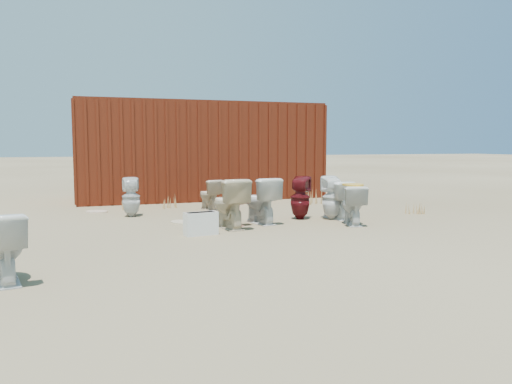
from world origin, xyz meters
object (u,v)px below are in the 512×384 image
object	(u,v)px
toilet_front_c	(260,201)
toilet_back_e	(332,198)
toilet_front_a	(5,248)
toilet_front_pink	(231,204)
loose_tank	(201,224)
toilet_front_maroon	(300,198)
toilet_back_beige_right	(210,195)
toilet_back_yellowlid	(353,205)
shipping_container	(199,151)
toilet_back_a	(131,197)
toilet_back_beige_left	(229,203)
toilet_front_e	(335,200)

from	to	relation	value
toilet_front_c	toilet_back_e	bearing A→B (deg)	170.32
toilet_front_a	toilet_front_pink	world-z (taller)	toilet_front_a
toilet_back_e	loose_tank	distance (m)	2.74
toilet_front_maroon	toilet_back_beige_right	bearing A→B (deg)	-15.94
toilet_front_c	toilet_back_yellowlid	distance (m)	1.58
toilet_back_yellowlid	loose_tank	xyz separation A→B (m)	(-2.66, -0.12, -0.16)
shipping_container	loose_tank	bearing A→B (deg)	-101.98
toilet_back_beige_right	shipping_container	bearing A→B (deg)	-112.13
toilet_back_a	toilet_back_e	world-z (taller)	toilet_back_e
toilet_back_a	toilet_back_beige_left	world-z (taller)	toilet_back_beige_left
shipping_container	toilet_front_a	xyz separation A→B (m)	(-3.54, -7.31, -0.85)
toilet_front_pink	toilet_front_maroon	distance (m)	1.39
toilet_front_a	toilet_back_e	size ratio (longest dim) A/B	0.89
shipping_container	toilet_back_beige_left	distance (m)	5.01
toilet_front_pink	toilet_back_a	bearing A→B (deg)	-55.46
shipping_container	toilet_front_c	bearing A→B (deg)	-89.03
toilet_back_a	toilet_front_e	bearing A→B (deg)	159.56
toilet_front_a	toilet_front_maroon	bearing A→B (deg)	-158.22
loose_tank	toilet_front_pink	bearing A→B (deg)	40.14
toilet_front_pink	toilet_back_beige_right	bearing A→B (deg)	-103.90
toilet_back_a	toilet_back_yellowlid	world-z (taller)	toilet_back_a
toilet_back_yellowlid	toilet_back_a	bearing A→B (deg)	-16.33
toilet_front_a	toilet_front_pink	xyz separation A→B (m)	(3.09, 2.76, -0.00)
toilet_front_c	toilet_front_maroon	distance (m)	0.89
toilet_back_beige_right	toilet_front_maroon	bearing A→B (deg)	110.35
toilet_front_maroon	toilet_back_beige_right	world-z (taller)	toilet_front_maroon
toilet_front_a	loose_tank	world-z (taller)	toilet_front_a
toilet_front_pink	toilet_front_maroon	size ratio (longest dim) A/B	0.90
toilet_back_yellowlid	toilet_front_e	bearing A→B (deg)	-77.92
toilet_front_maroon	loose_tank	bearing A→B (deg)	64.82
toilet_back_beige_left	toilet_back_e	size ratio (longest dim) A/B	1.03
toilet_front_a	toilet_front_c	bearing A→B (deg)	-154.79
shipping_container	toilet_back_a	size ratio (longest dim) A/B	8.07
toilet_front_maroon	toilet_back_e	world-z (taller)	toilet_back_e
toilet_front_c	toilet_back_a	xyz separation A→B (m)	(-2.05, 1.56, -0.03)
toilet_front_pink	toilet_back_e	size ratio (longest dim) A/B	0.89
shipping_container	loose_tank	distance (m)	5.58
loose_tank	toilet_back_e	bearing A→B (deg)	7.57
toilet_back_beige_right	loose_tank	distance (m)	2.92
toilet_front_e	toilet_back_e	distance (m)	0.11
toilet_front_a	toilet_front_e	bearing A→B (deg)	-163.07
shipping_container	toilet_back_e	distance (m)	4.87
toilet_front_maroon	toilet_back_yellowlid	world-z (taller)	toilet_front_maroon
shipping_container	toilet_front_maroon	world-z (taller)	shipping_container
toilet_back_beige_right	toilet_front_a	bearing A→B (deg)	41.32
toilet_front_c	toilet_back_e	distance (m)	1.40
shipping_container	toilet_front_pink	size ratio (longest dim) A/B	8.54
toilet_front_maroon	shipping_container	bearing A→B (deg)	-38.91
toilet_front_c	toilet_back_beige_right	size ratio (longest dim) A/B	1.25
toilet_front_maroon	toilet_back_beige_left	xyz separation A→B (m)	(-1.50, -0.55, 0.02)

